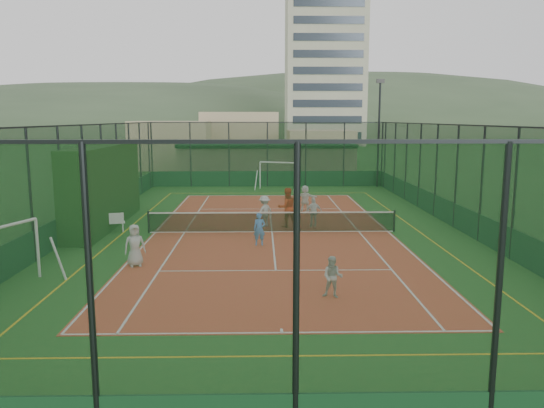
{
  "coord_description": "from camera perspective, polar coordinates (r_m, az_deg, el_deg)",
  "views": [
    {
      "loc": [
        -0.51,
        -24.45,
        5.33
      ],
      "look_at": [
        0.02,
        0.91,
        1.2
      ],
      "focal_mm": 35.0,
      "sensor_mm": 36.0,
      "label": 1
    }
  ],
  "objects": [
    {
      "name": "child_far_left",
      "position": [
        26.05,
        -0.81,
        -0.79
      ],
      "size": [
        1.14,
        1.09,
        1.55
      ],
      "primitive_type": "imported",
      "rotation": [
        0.0,
        0.0,
        3.85
      ],
      "color": "silver",
      "rests_on": "court_slab"
    },
    {
      "name": "white_bench",
      "position": [
        26.09,
        -17.41,
        -1.89
      ],
      "size": [
        1.77,
        0.89,
        0.96
      ],
      "primitive_type": null,
      "rotation": [
        0.0,
        0.0,
        0.26
      ],
      "color": "white",
      "rests_on": "ground"
    },
    {
      "name": "child_near_left",
      "position": [
        19.83,
        -14.55,
        -4.33
      ],
      "size": [
        0.88,
        0.73,
        1.53
      ],
      "primitive_type": "imported",
      "rotation": [
        0.0,
        0.0,
        0.37
      ],
      "color": "silver",
      "rests_on": "court_slab"
    },
    {
      "name": "child_near_right",
      "position": [
        16.03,
        6.55,
        -7.81
      ],
      "size": [
        0.72,
        0.63,
        1.26
      ],
      "primitive_type": "imported",
      "rotation": [
        0.0,
        0.0,
        -0.28
      ],
      "color": "silver",
      "rests_on": "court_slab"
    },
    {
      "name": "coach",
      "position": [
        26.05,
        1.61,
        -0.36
      ],
      "size": [
        1.12,
        0.99,
        1.94
      ],
      "primitive_type": "imported",
      "rotation": [
        0.0,
        0.0,
        3.45
      ],
      "color": "red",
      "rests_on": "court_slab"
    },
    {
      "name": "floodlight_ne",
      "position": [
        42.07,
        11.4,
        7.42
      ],
      "size": [
        0.6,
        0.26,
        8.25
      ],
      "primitive_type": null,
      "color": "black",
      "rests_on": "ground"
    },
    {
      "name": "court_slab",
      "position": [
        25.03,
        -0.0,
        -3.04
      ],
      "size": [
        11.17,
        23.97,
        0.01
      ],
      "primitive_type": "cube",
      "color": "#AD3E26",
      "rests_on": "ground"
    },
    {
      "name": "tennis_net",
      "position": [
        24.92,
        -0.0,
        -1.86
      ],
      "size": [
        11.67,
        0.12,
        1.06
      ],
      "primitive_type": null,
      "color": "black",
      "rests_on": "ground"
    },
    {
      "name": "clubhouse",
      "position": [
        46.6,
        -0.57,
        4.62
      ],
      "size": [
        15.2,
        7.2,
        3.15
      ],
      "primitive_type": null,
      "color": "tan",
      "rests_on": "ground"
    },
    {
      "name": "futsal_goal_far",
      "position": [
        39.87,
        0.75,
        3.03
      ],
      "size": [
        3.26,
        2.01,
        2.03
      ],
      "primitive_type": null,
      "rotation": [
        0.0,
        0.0,
        -0.38
      ],
      "color": "white",
      "rests_on": "ground"
    },
    {
      "name": "child_far_back",
      "position": [
        30.55,
        3.58,
        0.63
      ],
      "size": [
        1.46,
        0.75,
        1.51
      ],
      "primitive_type": "imported",
      "rotation": [
        0.0,
        0.0,
        2.91
      ],
      "color": "white",
      "rests_on": "court_slab"
    },
    {
      "name": "child_far_right",
      "position": [
        26.19,
        4.5,
        -0.88
      ],
      "size": [
        0.91,
        0.52,
        1.46
      ],
      "primitive_type": "imported",
      "rotation": [
        0.0,
        0.0,
        3.35
      ],
      "color": "white",
      "rests_on": "court_slab"
    },
    {
      "name": "apartment_tower",
      "position": [
        107.62,
        5.66,
        14.35
      ],
      "size": [
        15.0,
        12.0,
        30.0
      ],
      "primitive_type": "cube",
      "color": "beige",
      "rests_on": "ground"
    },
    {
      "name": "perimeter_fence",
      "position": [
        24.62,
        -0.0,
        2.65
      ],
      "size": [
        18.12,
        34.12,
        5.0
      ],
      "primitive_type": null,
      "color": "black",
      "rests_on": "ground"
    },
    {
      "name": "tennis_balls",
      "position": [
        26.74,
        -3.95,
        -2.18
      ],
      "size": [
        4.17,
        0.48,
        0.07
      ],
      "color": "#CCE033",
      "rests_on": "court_slab"
    },
    {
      "name": "distant_hills",
      "position": [
        174.53,
        -1.04,
        7.49
      ],
      "size": [
        200.0,
        60.0,
        24.0
      ],
      "primitive_type": null,
      "color": "#384C33",
      "rests_on": "ground"
    },
    {
      "name": "child_near_mid",
      "position": [
        22.34,
        -1.36,
        -2.71
      ],
      "size": [
        0.51,
        0.35,
        1.38
      ],
      "primitive_type": "imported",
      "rotation": [
        0.0,
        0.0,
        0.04
      ],
      "color": "#4B83D7",
      "rests_on": "court_slab"
    },
    {
      "name": "ground",
      "position": [
        25.03,
        -0.0,
        -3.05
      ],
      "size": [
        300.0,
        300.0,
        0.0
      ],
      "primitive_type": "plane",
      "color": "#1F591E",
      "rests_on": "ground"
    },
    {
      "name": "futsal_goal_near",
      "position": [
        18.47,
        -26.96,
        -5.32
      ],
      "size": [
        3.24,
        1.84,
        2.01
      ],
      "primitive_type": null,
      "rotation": [
        0.0,
        0.0,
        1.25
      ],
      "color": "white",
      "rests_on": "ground"
    },
    {
      "name": "hedge_left",
      "position": [
        27.5,
        -17.66,
        1.85
      ],
      "size": [
        1.37,
        9.14,
        4.0
      ],
      "primitive_type": "cube",
      "color": "black",
      "rests_on": "ground"
    }
  ]
}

